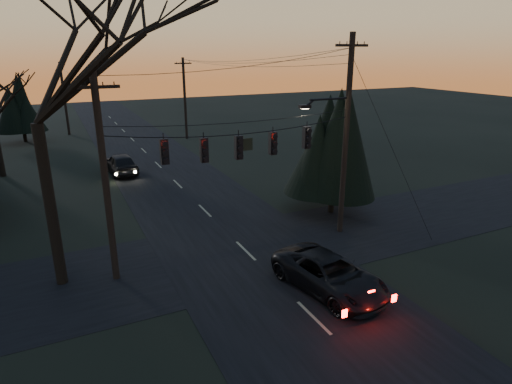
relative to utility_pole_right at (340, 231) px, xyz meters
name	(u,v)px	position (x,y,z in m)	size (l,w,h in m)	color
main_road	(186,192)	(-5.50, 10.00, 0.01)	(8.00, 120.00, 0.02)	black
cross_road	(246,251)	(-5.50, 0.00, 0.01)	(60.00, 7.00, 0.02)	black
utility_pole_right	(340,231)	(0.00, 0.00, 0.00)	(5.00, 0.30, 10.00)	black
utility_pole_left	(117,278)	(-11.50, 0.00, 0.00)	(1.80, 0.30, 8.50)	black
utility_pole_far_r	(187,139)	(0.00, 28.00, 0.00)	(1.80, 0.30, 8.50)	black
utility_pole_far_l	(69,135)	(-11.50, 36.00, 0.00)	(0.30, 0.30, 8.00)	black
span_signal_assembly	(240,145)	(-5.74, 0.00, 5.19)	(11.50, 0.44, 1.65)	black
bare_tree_left	(25,47)	(-13.58, 0.59, 9.29)	(11.17, 11.17, 13.29)	black
evergreen_right	(335,139)	(1.25, 2.61, 4.41)	(4.58, 4.58, 7.63)	black
evergreen_dist	(20,106)	(-15.90, 33.77, 3.74)	(3.66, 3.66, 6.30)	black
suv_near	(329,275)	(-3.94, -4.66, 0.71)	(2.35, 5.10, 1.42)	black
sedan_oncoming_a	(121,164)	(-8.70, 16.62, 0.80)	(1.89, 4.69, 1.60)	black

